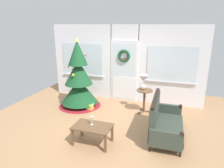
% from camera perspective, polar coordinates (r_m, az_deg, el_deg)
% --- Properties ---
extents(ground_plane, '(6.76, 6.76, 0.00)m').
position_cam_1_polar(ground_plane, '(5.32, -2.36, -11.97)').
color(ground_plane, '#AD7F56').
extents(back_wall_with_door, '(5.20, 0.19, 2.55)m').
position_cam_1_polar(back_wall_with_door, '(6.79, 3.53, 5.85)').
color(back_wall_with_door, white).
rests_on(back_wall_with_door, ground).
extents(christmas_tree, '(1.35, 1.35, 2.17)m').
position_cam_1_polar(christmas_tree, '(6.43, -9.40, 0.63)').
color(christmas_tree, '#4C331E').
rests_on(christmas_tree, ground).
extents(settee_sofa, '(0.73, 1.55, 0.96)m').
position_cam_1_polar(settee_sofa, '(4.90, 14.14, -10.19)').
color(settee_sofa, black).
rests_on(settee_sofa, ground).
extents(side_table, '(0.50, 0.48, 0.69)m').
position_cam_1_polar(side_table, '(6.04, 9.19, -3.49)').
color(side_table, brown).
rests_on(side_table, ground).
extents(table_lamp, '(0.28, 0.28, 0.44)m').
position_cam_1_polar(table_lamp, '(5.94, 8.89, 1.09)').
color(table_lamp, silver).
rests_on(table_lamp, side_table).
extents(coffee_table, '(0.85, 0.54, 0.43)m').
position_cam_1_polar(coffee_table, '(4.50, -5.58, -12.46)').
color(coffee_table, brown).
rests_on(coffee_table, ground).
extents(wine_glass, '(0.08, 0.08, 0.20)m').
position_cam_1_polar(wine_glass, '(4.46, -5.78, -9.79)').
color(wine_glass, silver).
rests_on(wine_glass, coffee_table).
extents(gift_box, '(0.18, 0.16, 0.18)m').
position_cam_1_polar(gift_box, '(6.28, -6.26, -6.49)').
color(gift_box, '#D8C64C').
rests_on(gift_box, ground).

